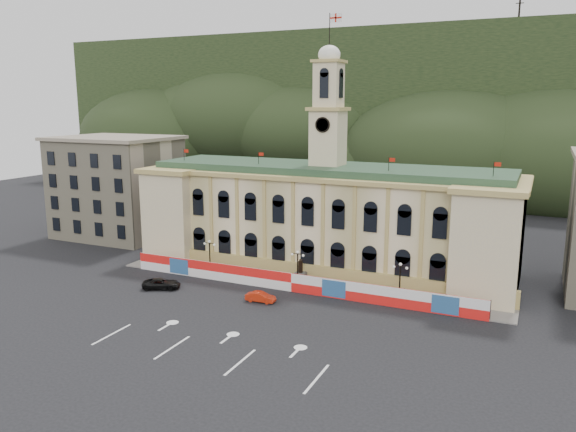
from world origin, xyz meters
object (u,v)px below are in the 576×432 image
at_px(lamp_center, 298,265).
at_px(red_sedan, 261,297).
at_px(statue, 301,277).
at_px(black_suv, 162,284).

bearing_deg(lamp_center, red_sedan, -105.01).
bearing_deg(lamp_center, statue, 90.00).
bearing_deg(statue, lamp_center, -90.00).
bearing_deg(red_sedan, lamp_center, -19.75).
bearing_deg(black_suv, statue, -84.89).
height_order(statue, black_suv, statue).
relative_size(statue, lamp_center, 0.72).
relative_size(lamp_center, black_suv, 0.92).
relative_size(statue, black_suv, 0.67).
bearing_deg(statue, black_suv, -150.56).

